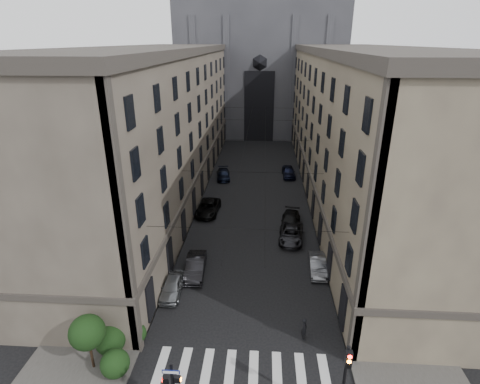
% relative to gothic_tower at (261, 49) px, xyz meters
% --- Properties ---
extents(sidewalk_left, '(7.00, 80.00, 0.15)m').
position_rel_gothic_tower_xyz_m(sidewalk_left, '(-10.50, -38.96, -17.72)').
color(sidewalk_left, '#383533').
rests_on(sidewalk_left, ground).
extents(sidewalk_right, '(7.00, 80.00, 0.15)m').
position_rel_gothic_tower_xyz_m(sidewalk_right, '(10.50, -38.96, -17.72)').
color(sidewalk_right, '#383533').
rests_on(sidewalk_right, ground).
extents(zebra_crossing, '(11.00, 3.20, 0.01)m').
position_rel_gothic_tower_xyz_m(zebra_crossing, '(0.00, -69.96, -17.79)').
color(zebra_crossing, beige).
rests_on(zebra_crossing, ground).
extents(building_left, '(13.60, 60.60, 18.85)m').
position_rel_gothic_tower_xyz_m(building_left, '(-13.44, -38.96, -8.45)').
color(building_left, '#4A4238').
rests_on(building_left, ground).
extents(building_right, '(13.60, 60.60, 18.85)m').
position_rel_gothic_tower_xyz_m(building_right, '(13.44, -38.96, -8.45)').
color(building_right, brown).
rests_on(building_right, ground).
extents(gothic_tower, '(35.00, 23.00, 58.00)m').
position_rel_gothic_tower_xyz_m(gothic_tower, '(0.00, 0.00, 0.00)').
color(gothic_tower, '#2D2D33').
rests_on(gothic_tower, ground).
extents(traffic_light_right, '(0.34, 0.50, 5.20)m').
position_rel_gothic_tower_xyz_m(traffic_light_right, '(5.60, -73.04, -14.51)').
color(traffic_light_right, black).
rests_on(traffic_light_right, ground).
extents(shrub_cluster, '(3.90, 4.40, 3.90)m').
position_rel_gothic_tower_xyz_m(shrub_cluster, '(-8.72, -69.95, -16.00)').
color(shrub_cluster, black).
rests_on(shrub_cluster, sidewalk_left).
extents(tram_wires, '(14.00, 60.00, 0.43)m').
position_rel_gothic_tower_xyz_m(tram_wires, '(0.00, -39.33, -10.55)').
color(tram_wires, black).
rests_on(tram_wires, ground).
extents(car_left_near, '(1.70, 4.13, 1.40)m').
position_rel_gothic_tower_xyz_m(car_left_near, '(-6.20, -62.59, -17.10)').
color(car_left_near, slate).
rests_on(car_left_near, ground).
extents(car_left_midnear, '(1.90, 4.77, 1.54)m').
position_rel_gothic_tower_xyz_m(car_left_midnear, '(-4.79, -59.60, -17.03)').
color(car_left_midnear, black).
rests_on(car_left_midnear, ground).
extents(car_left_midfar, '(2.77, 5.46, 1.48)m').
position_rel_gothic_tower_xyz_m(car_left_midfar, '(-5.46, -46.90, -17.06)').
color(car_left_midfar, black).
rests_on(car_left_midfar, ground).
extents(car_left_far, '(2.48, 4.88, 1.36)m').
position_rel_gothic_tower_xyz_m(car_left_far, '(-4.90, -34.58, -17.12)').
color(car_left_far, black).
rests_on(car_left_far, ground).
extents(car_right_near, '(1.56, 4.16, 1.36)m').
position_rel_gothic_tower_xyz_m(car_right_near, '(6.20, -58.54, -17.12)').
color(car_right_near, slate).
rests_on(car_right_near, ground).
extents(car_right_midnear, '(2.95, 5.39, 1.43)m').
position_rel_gothic_tower_xyz_m(car_right_midnear, '(4.20, -52.85, -17.08)').
color(car_right_midnear, black).
rests_on(car_right_midnear, ground).
extents(car_right_midfar, '(2.73, 5.35, 1.48)m').
position_rel_gothic_tower_xyz_m(car_right_midfar, '(4.28, -50.02, -17.06)').
color(car_right_midfar, black).
rests_on(car_right_midfar, ground).
extents(car_right_far, '(2.08, 4.77, 1.60)m').
position_rel_gothic_tower_xyz_m(car_right_far, '(5.04, -33.01, -17.00)').
color(car_right_far, black).
rests_on(car_right_far, ground).
extents(pedestrian, '(0.43, 0.64, 1.70)m').
position_rel_gothic_tower_xyz_m(pedestrian, '(4.21, -66.96, -16.95)').
color(pedestrian, black).
rests_on(pedestrian, ground).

